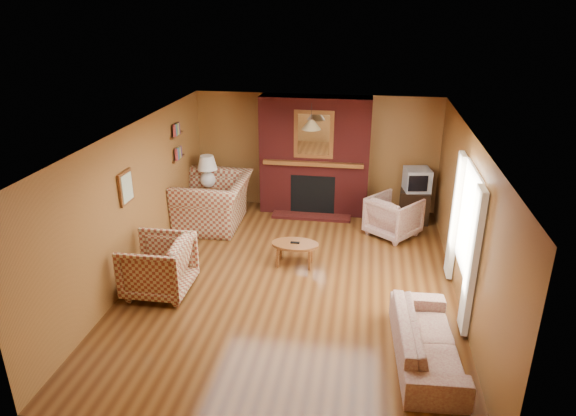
% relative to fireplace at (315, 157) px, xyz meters
% --- Properties ---
extents(floor, '(6.50, 6.50, 0.00)m').
position_rel_fireplace_xyz_m(floor, '(0.00, -2.98, -1.18)').
color(floor, '#47250F').
rests_on(floor, ground).
extents(ceiling, '(6.50, 6.50, 0.00)m').
position_rel_fireplace_xyz_m(ceiling, '(0.00, -2.98, 1.22)').
color(ceiling, silver).
rests_on(ceiling, wall_back).
extents(wall_back, '(6.50, 0.00, 6.50)m').
position_rel_fireplace_xyz_m(wall_back, '(0.00, 0.27, 0.02)').
color(wall_back, '#96602E').
rests_on(wall_back, floor).
extents(wall_front, '(6.50, 0.00, 6.50)m').
position_rel_fireplace_xyz_m(wall_front, '(0.00, -6.23, 0.02)').
color(wall_front, '#96602E').
rests_on(wall_front, floor).
extents(wall_left, '(0.00, 6.50, 6.50)m').
position_rel_fireplace_xyz_m(wall_left, '(-2.50, -2.98, 0.02)').
color(wall_left, '#96602E').
rests_on(wall_left, floor).
extents(wall_right, '(0.00, 6.50, 6.50)m').
position_rel_fireplace_xyz_m(wall_right, '(2.50, -2.98, 0.02)').
color(wall_right, '#96602E').
rests_on(wall_right, floor).
extents(fireplace, '(2.20, 0.82, 2.40)m').
position_rel_fireplace_xyz_m(fireplace, '(0.00, 0.00, 0.00)').
color(fireplace, '#511311').
rests_on(fireplace, floor).
extents(window_right, '(0.10, 1.85, 2.00)m').
position_rel_fireplace_xyz_m(window_right, '(2.45, -3.18, -0.06)').
color(window_right, beige).
rests_on(window_right, wall_right).
extents(bookshelf, '(0.09, 0.55, 0.71)m').
position_rel_fireplace_xyz_m(bookshelf, '(-2.44, -1.08, 0.48)').
color(bookshelf, brown).
rests_on(bookshelf, wall_left).
extents(botanical_print, '(0.05, 0.40, 0.50)m').
position_rel_fireplace_xyz_m(botanical_print, '(-2.47, -3.28, 0.37)').
color(botanical_print, brown).
rests_on(botanical_print, wall_left).
extents(pendant_light, '(0.36, 0.36, 0.48)m').
position_rel_fireplace_xyz_m(pendant_light, '(0.00, -0.68, 0.82)').
color(pendant_light, black).
rests_on(pendant_light, ceiling).
extents(plaid_loveseat, '(1.34, 1.52, 0.98)m').
position_rel_fireplace_xyz_m(plaid_loveseat, '(-1.85, -1.02, -0.69)').
color(plaid_loveseat, maroon).
rests_on(plaid_loveseat, floor).
extents(plaid_armchair, '(0.97, 0.94, 0.87)m').
position_rel_fireplace_xyz_m(plaid_armchair, '(-1.95, -3.59, -0.75)').
color(plaid_armchair, maroon).
rests_on(plaid_armchair, floor).
extents(floral_sofa, '(0.84, 1.91, 0.55)m').
position_rel_fireplace_xyz_m(floral_sofa, '(1.90, -4.58, -0.91)').
color(floral_sofa, '#B3AB8B').
rests_on(floral_sofa, floor).
extents(floral_armchair, '(1.16, 1.17, 0.76)m').
position_rel_fireplace_xyz_m(floral_armchair, '(1.61, -0.97, -0.80)').
color(floral_armchair, '#B3AB8B').
rests_on(floral_armchair, floor).
extents(coffee_table, '(0.79, 0.49, 0.41)m').
position_rel_fireplace_xyz_m(coffee_table, '(-0.05, -2.41, -0.84)').
color(coffee_table, brown).
rests_on(coffee_table, floor).
extents(side_table, '(0.47, 0.47, 0.60)m').
position_rel_fireplace_xyz_m(side_table, '(-2.10, -0.53, -0.88)').
color(side_table, brown).
rests_on(side_table, floor).
extents(table_lamp, '(0.40, 0.40, 0.66)m').
position_rel_fireplace_xyz_m(table_lamp, '(-2.10, -0.53, -0.21)').
color(table_lamp, white).
rests_on(table_lamp, side_table).
extents(tv_stand, '(0.64, 0.60, 0.64)m').
position_rel_fireplace_xyz_m(tv_stand, '(2.05, -0.18, -0.86)').
color(tv_stand, black).
rests_on(tv_stand, floor).
extents(crt_tv, '(0.55, 0.55, 0.45)m').
position_rel_fireplace_xyz_m(crt_tv, '(2.05, -0.19, -0.32)').
color(crt_tv, '#A2A4AA').
rests_on(crt_tv, tv_stand).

